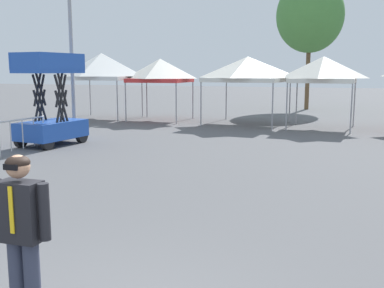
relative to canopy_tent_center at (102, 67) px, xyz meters
The scene contains 9 objects.
canopy_tent_center is the anchor object (origin of this frame).
canopy_tent_right_of_center 3.32m from the canopy_tent_center, ahead, with size 2.96×2.96×3.19m.
canopy_tent_far_right 7.98m from the canopy_tent_center, ahead, with size 3.81×3.81×3.24m.
canopy_tent_left_of_center 11.51m from the canopy_tent_center, ahead, with size 2.85×2.85×3.20m.
scissor_lift 9.19m from the canopy_tent_center, 70.12° to the right, with size 1.63×2.43×3.16m.
person_foreground 20.88m from the canopy_tent_center, 61.01° to the right, with size 0.65×0.27×1.78m.
light_pole_near_lift 7.64m from the canopy_tent_center, 67.34° to the right, with size 0.36×0.36×8.73m.
tree_behind_tents_center 14.29m from the canopy_tent_center, 45.70° to the left, with size 4.36×4.36×8.53m.
crowd_barrier_near_person 10.63m from the canopy_tent_center, 72.82° to the right, with size 0.10×2.10×1.08m.
Camera 1 is at (2.44, -3.50, 2.57)m, focal length 42.89 mm.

